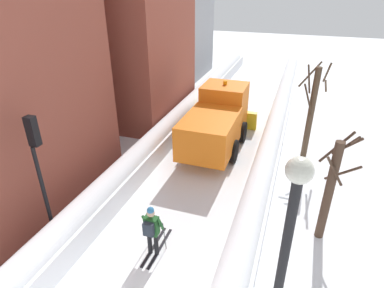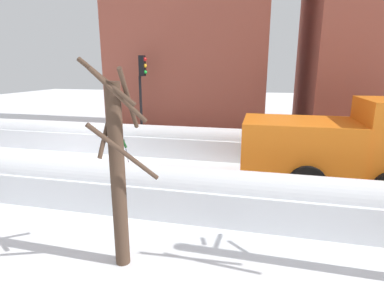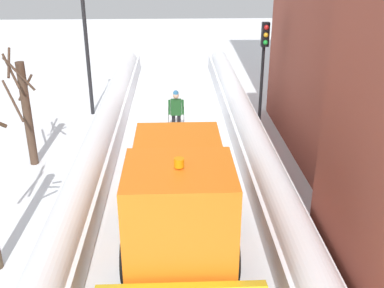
{
  "view_description": "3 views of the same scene",
  "coord_description": "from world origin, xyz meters",
  "px_view_note": "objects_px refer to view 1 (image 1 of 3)",
  "views": [
    {
      "loc": [
        3.53,
        -4.04,
        7.72
      ],
      "look_at": [
        -0.26,
        7.02,
        1.68
      ],
      "focal_mm": 30.08,
      "sensor_mm": 36.0,
      "label": 1
    },
    {
      "loc": [
        9.76,
        7.64,
        3.77
      ],
      "look_at": [
        -1.0,
        5.16,
        0.99
      ],
      "focal_mm": 28.32,
      "sensor_mm": 36.0,
      "label": 2
    },
    {
      "loc": [
        0.06,
        19.4,
        6.82
      ],
      "look_at": [
        -0.5,
        5.94,
        0.99
      ],
      "focal_mm": 42.29,
      "sensor_mm": 36.0,
      "label": 3
    }
  ],
  "objects_px": {
    "plow_truck": "(217,121)",
    "bare_tree_mid": "(311,111)",
    "skier": "(152,229)",
    "traffic_light_pole": "(38,157)",
    "street_lamp": "(282,266)",
    "bare_tree_near": "(330,188)"
  },
  "relations": [
    {
      "from": "traffic_light_pole",
      "to": "bare_tree_mid",
      "type": "distance_m",
      "value": 11.41
    },
    {
      "from": "plow_truck",
      "to": "skier",
      "type": "bearing_deg",
      "value": -89.98
    },
    {
      "from": "traffic_light_pole",
      "to": "bare_tree_mid",
      "type": "bearing_deg",
      "value": 47.75
    },
    {
      "from": "plow_truck",
      "to": "traffic_light_pole",
      "type": "distance_m",
      "value": 8.72
    },
    {
      "from": "bare_tree_near",
      "to": "skier",
      "type": "bearing_deg",
      "value": -152.81
    },
    {
      "from": "skier",
      "to": "bare_tree_mid",
      "type": "height_order",
      "value": "bare_tree_mid"
    },
    {
      "from": "plow_truck",
      "to": "bare_tree_near",
      "type": "bearing_deg",
      "value": -45.34
    },
    {
      "from": "skier",
      "to": "street_lamp",
      "type": "relative_size",
      "value": 0.33
    },
    {
      "from": "plow_truck",
      "to": "skier",
      "type": "height_order",
      "value": "plow_truck"
    },
    {
      "from": "plow_truck",
      "to": "bare_tree_near",
      "type": "xyz_separation_m",
      "value": [
        4.95,
        -5.01,
        0.45
      ]
    },
    {
      "from": "plow_truck",
      "to": "street_lamp",
      "type": "height_order",
      "value": "street_lamp"
    },
    {
      "from": "street_lamp",
      "to": "bare_tree_near",
      "type": "relative_size",
      "value": 1.4
    },
    {
      "from": "plow_truck",
      "to": "bare_tree_mid",
      "type": "distance_m",
      "value": 4.38
    },
    {
      "from": "street_lamp",
      "to": "plow_truck",
      "type": "bearing_deg",
      "value": 110.29
    },
    {
      "from": "skier",
      "to": "bare_tree_mid",
      "type": "relative_size",
      "value": 0.39
    },
    {
      "from": "plow_truck",
      "to": "street_lamp",
      "type": "relative_size",
      "value": 1.08
    },
    {
      "from": "street_lamp",
      "to": "bare_tree_mid",
      "type": "xyz_separation_m",
      "value": [
        0.52,
        10.66,
        -1.13
      ]
    },
    {
      "from": "plow_truck",
      "to": "bare_tree_mid",
      "type": "relative_size",
      "value": 1.28
    },
    {
      "from": "plow_truck",
      "to": "skier",
      "type": "distance_m",
      "value": 7.57
    },
    {
      "from": "skier",
      "to": "traffic_light_pole",
      "type": "relative_size",
      "value": 0.42
    },
    {
      "from": "street_lamp",
      "to": "bare_tree_near",
      "type": "height_order",
      "value": "street_lamp"
    },
    {
      "from": "traffic_light_pole",
      "to": "skier",
      "type": "bearing_deg",
      "value": 5.42
    }
  ]
}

